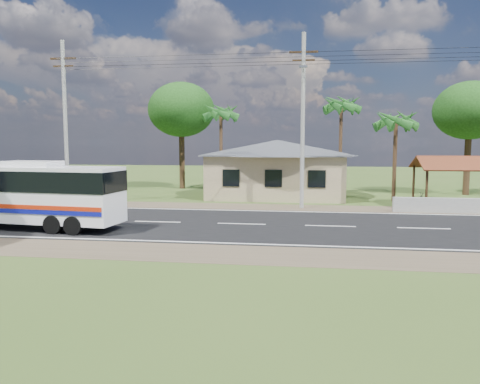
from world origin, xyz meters
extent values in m
plane|color=#344C1B|center=(0.00, 0.00, 0.00)|extent=(120.00, 120.00, 0.00)
cube|color=black|center=(0.00, 0.00, 0.01)|extent=(120.00, 10.00, 0.02)
cube|color=brown|center=(0.00, 6.50, 0.01)|extent=(120.00, 3.00, 0.01)
cube|color=brown|center=(0.00, -6.50, 0.01)|extent=(120.00, 3.00, 0.01)
cube|color=silver|center=(0.00, 4.70, 0.03)|extent=(120.00, 0.15, 0.01)
cube|color=silver|center=(0.00, -4.70, 0.03)|extent=(120.00, 0.15, 0.01)
cube|color=silver|center=(0.00, 0.00, 0.03)|extent=(120.00, 0.15, 0.01)
cube|color=tan|center=(1.00, 13.00, 1.60)|extent=(10.00, 8.00, 3.20)
cube|color=#4C4F54|center=(1.00, 13.00, 3.25)|extent=(10.60, 8.60, 0.10)
pyramid|color=#4C4F54|center=(1.00, 13.00, 4.40)|extent=(12.40, 10.00, 1.20)
cube|color=black|center=(-2.00, 8.98, 1.70)|extent=(1.20, 0.08, 1.20)
cube|color=black|center=(1.00, 8.98, 1.70)|extent=(1.20, 0.08, 1.20)
cube|color=black|center=(4.00, 8.98, 1.70)|extent=(1.20, 0.08, 1.20)
cylinder|color=#342313|center=(10.70, 6.70, 1.30)|extent=(0.16, 0.16, 2.60)
cylinder|color=#342313|center=(10.70, 10.30, 1.30)|extent=(0.16, 0.16, 2.60)
cube|color=maroon|center=(13.00, 7.40, 2.90)|extent=(5.20, 2.28, 0.90)
cube|color=maroon|center=(13.00, 9.60, 2.90)|extent=(5.20, 2.28, 0.90)
cube|color=#342313|center=(13.00, 8.50, 3.25)|extent=(5.20, 0.12, 0.12)
cube|color=#9E9E99|center=(12.00, 5.60, 0.45)|extent=(7.00, 0.30, 0.90)
cylinder|color=#9E9E99|center=(-13.00, 6.50, 5.50)|extent=(0.26, 0.26, 11.00)
cube|color=#342313|center=(-13.00, 6.50, 9.80)|extent=(1.80, 0.12, 0.12)
cube|color=#342313|center=(-13.00, 6.50, 9.30)|extent=(1.40, 0.10, 0.10)
cylinder|color=#9E9E99|center=(3.00, 6.50, 5.50)|extent=(0.26, 0.26, 11.00)
cube|color=#342313|center=(3.00, 6.50, 9.80)|extent=(1.80, 0.12, 0.12)
cube|color=#342313|center=(3.00, 6.50, 9.30)|extent=(1.40, 0.10, 0.10)
cylinder|color=gray|center=(3.00, 5.50, 8.60)|extent=(0.08, 2.00, 0.08)
cube|color=gray|center=(3.00, 4.50, 8.60)|extent=(0.50, 0.18, 0.12)
cylinder|color=black|center=(-5.00, 6.50, 9.60)|extent=(16.00, 0.02, 0.02)
cylinder|color=black|center=(10.50, 6.50, 9.60)|extent=(15.00, 0.02, 0.02)
cylinder|color=#47301E|center=(9.50, 11.00, 3.00)|extent=(0.28, 0.28, 6.00)
cylinder|color=#47301E|center=(6.00, 15.50, 3.75)|extent=(0.28, 0.28, 7.50)
cylinder|color=#47301E|center=(-4.00, 16.00, 3.50)|extent=(0.28, 0.28, 7.00)
cylinder|color=#47301E|center=(-8.00, 18.00, 2.97)|extent=(0.50, 0.50, 5.95)
ellipsoid|color=#13340E|center=(-8.00, 18.00, 7.15)|extent=(6.00, 6.00, 4.92)
cylinder|color=#47301E|center=(16.00, 16.00, 2.80)|extent=(0.50, 0.50, 5.60)
ellipsoid|color=#13340E|center=(16.00, 16.00, 6.72)|extent=(5.60, 5.60, 4.59)
cube|color=white|center=(-10.74, -2.55, 1.72)|extent=(10.76, 3.28, 2.65)
cube|color=black|center=(-10.74, -2.55, 2.38)|extent=(10.81, 3.34, 0.97)
cube|color=#AC230A|center=(-10.86, -3.66, 1.24)|extent=(10.36, 1.11, 0.19)
cube|color=navy|center=(-10.86, -3.66, 1.01)|extent=(10.36, 1.11, 0.19)
cube|color=white|center=(-9.86, -2.64, 3.18)|extent=(2.78, 1.68, 0.26)
cylinder|color=black|center=(-8.21, -3.83, 0.44)|extent=(0.91, 0.40, 0.88)
cylinder|color=black|center=(-8.00, -1.81, 0.44)|extent=(0.91, 0.40, 0.88)
cylinder|color=black|center=(-7.16, -3.94, 0.44)|extent=(0.91, 0.40, 0.88)
cylinder|color=black|center=(-6.95, -1.92, 0.44)|extent=(0.91, 0.40, 0.88)
imported|color=black|center=(10.01, 7.12, 0.51)|extent=(2.03, 0.91, 1.03)
camera|label=1|loc=(3.27, -23.57, 4.20)|focal=35.00mm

